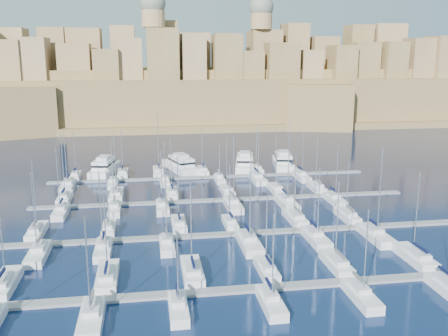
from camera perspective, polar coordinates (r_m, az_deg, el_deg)
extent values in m
plane|color=black|center=(102.67, 0.80, -5.31)|extent=(600.00, 600.00, 0.00)
cube|color=slate|center=(71.67, 5.52, -13.42)|extent=(84.00, 2.00, 0.40)
cube|color=slate|center=(91.44, 2.08, -7.47)|extent=(84.00, 2.00, 0.40)
cube|color=slate|center=(112.04, -0.06, -3.66)|extent=(84.00, 2.00, 0.40)
cube|color=slate|center=(133.09, -1.53, -1.03)|extent=(84.00, 2.00, 0.40)
cube|color=white|center=(77.54, -23.74, -12.12)|extent=(2.92, 9.72, 1.69)
cube|color=silver|center=(76.21, -24.00, -11.60)|extent=(2.04, 4.37, 0.70)
cylinder|color=#9EA0A8|center=(75.58, -24.09, -7.40)|extent=(0.18, 0.18, 11.53)
cube|color=black|center=(75.38, -24.17, -11.02)|extent=(0.35, 3.89, 0.35)
cube|color=white|center=(75.18, -13.17, -12.13)|extent=(2.95, 9.84, 1.69)
cube|color=silver|center=(73.80, -13.27, -11.60)|extent=(2.07, 4.43, 0.70)
cylinder|color=#9EA0A8|center=(73.08, -13.41, -7.06)|extent=(0.18, 0.18, 12.04)
cube|color=black|center=(72.93, -13.34, -11.00)|extent=(0.35, 3.94, 0.35)
cube|color=white|center=(75.09, -3.66, -11.84)|extent=(2.90, 9.68, 1.68)
cube|color=silver|center=(73.72, -3.60, -11.30)|extent=(2.03, 4.36, 0.70)
cylinder|color=#9EA0A8|center=(72.85, -3.78, -6.48)|extent=(0.18, 0.18, 12.80)
cube|color=black|center=(72.86, -3.58, -10.70)|extent=(0.35, 3.87, 0.35)
cube|color=white|center=(76.04, 4.87, -11.57)|extent=(2.41, 8.03, 1.60)
cube|color=silver|center=(74.86, 5.03, -11.01)|extent=(1.69, 3.61, 0.70)
cylinder|color=#9EA0A8|center=(74.13, 4.88, -7.14)|extent=(0.18, 0.18, 10.58)
cube|color=black|center=(74.09, 5.13, -10.39)|extent=(0.35, 3.21, 0.35)
cube|color=white|center=(79.55, 12.70, -10.70)|extent=(2.63, 8.77, 1.64)
cube|color=silver|center=(78.35, 12.97, -10.16)|extent=(1.84, 3.95, 0.70)
cylinder|color=#9EA0A8|center=(77.50, 12.82, -5.88)|extent=(0.18, 0.18, 12.17)
cube|color=#595B60|center=(77.58, 13.13, -9.56)|extent=(0.35, 3.51, 0.35)
cube|color=white|center=(85.49, 20.94, -9.55)|extent=(2.94, 9.80, 1.69)
cube|color=silver|center=(84.28, 21.33, -9.04)|extent=(2.06, 4.41, 0.70)
cylinder|color=#9EA0A8|center=(83.50, 21.17, -4.72)|extent=(0.18, 0.18, 13.10)
cube|color=black|center=(83.52, 21.56, -8.48)|extent=(0.35, 3.92, 0.35)
cube|color=white|center=(64.97, -14.90, -16.40)|extent=(2.81, 9.35, 1.67)
cube|color=silver|center=(65.23, -14.88, -15.09)|extent=(1.96, 4.21, 0.70)
cylinder|color=#9EA0A8|center=(61.49, -15.32, -10.86)|extent=(0.18, 0.18, 12.38)
cube|color=#595B60|center=(65.17, -14.89, -14.08)|extent=(0.35, 3.74, 0.35)
cube|color=white|center=(65.34, -5.25, -15.86)|extent=(2.34, 7.79, 1.59)
cube|color=silver|center=(65.49, -5.31, -14.66)|extent=(1.64, 3.51, 0.70)
cylinder|color=#9EA0A8|center=(62.55, -5.32, -11.59)|extent=(0.18, 0.18, 9.43)
cube|color=black|center=(65.36, -5.36, -13.68)|extent=(0.35, 3.12, 0.35)
cube|color=white|center=(66.76, 5.41, -15.19)|extent=(2.49, 8.30, 1.62)
cube|color=silver|center=(66.95, 5.26, -13.99)|extent=(1.74, 3.74, 0.70)
cylinder|color=#9EA0A8|center=(63.63, 5.63, -10.18)|extent=(0.18, 0.18, 11.38)
cube|color=black|center=(66.85, 5.18, -13.03)|extent=(0.35, 3.32, 0.35)
cube|color=white|center=(70.48, 15.44, -14.04)|extent=(2.55, 8.48, 1.62)
cube|color=silver|center=(70.67, 15.20, -12.90)|extent=(1.78, 3.82, 0.70)
cylinder|color=#9EA0A8|center=(67.50, 15.91, -9.23)|extent=(0.18, 0.18, 11.41)
cube|color=#595B60|center=(70.58, 15.11, -11.99)|extent=(0.35, 3.39, 0.35)
cube|color=silver|center=(76.26, 24.17, -11.63)|extent=(1.91, 4.10, 0.70)
cube|color=black|center=(76.20, 24.06, -10.78)|extent=(0.35, 3.64, 0.35)
cube|color=white|center=(97.05, -20.59, -6.90)|extent=(2.65, 8.85, 1.64)
cube|color=silver|center=(95.86, -20.75, -6.41)|extent=(1.86, 3.98, 0.70)
cylinder|color=#9EA0A8|center=(95.45, -20.86, -2.82)|extent=(0.18, 0.18, 12.42)
cube|color=#595B60|center=(95.13, -20.85, -5.90)|extent=(0.35, 3.54, 0.35)
cube|color=white|center=(94.73, -13.02, -6.89)|extent=(2.34, 7.81, 1.59)
cube|color=silver|center=(93.62, -13.08, -6.38)|extent=(1.64, 3.51, 0.70)
cylinder|color=#9EA0A8|center=(93.30, -13.18, -3.31)|extent=(0.18, 0.18, 10.48)
cube|color=#595B60|center=(92.92, -13.13, -5.85)|extent=(0.35, 3.12, 0.35)
cube|color=white|center=(95.01, -5.18, -6.53)|extent=(2.61, 8.70, 1.64)
cube|color=silver|center=(93.81, -5.16, -6.03)|extent=(1.83, 3.92, 0.70)
cylinder|color=#9EA0A8|center=(93.39, -5.29, -2.40)|extent=(0.18, 0.18, 12.31)
cube|color=black|center=(93.07, -5.16, -5.50)|extent=(0.35, 3.48, 0.35)
cube|color=white|center=(95.47, 0.68, -6.40)|extent=(2.23, 7.43, 1.57)
cube|color=silver|center=(94.41, 0.76, -5.89)|extent=(1.56, 3.34, 0.70)
cylinder|color=#9EA0A8|center=(94.01, 0.65, -2.80)|extent=(0.18, 0.18, 10.68)
cube|color=black|center=(93.73, 0.80, -5.36)|extent=(0.35, 2.97, 0.35)
cube|color=white|center=(99.30, 8.11, -5.74)|extent=(2.83, 9.45, 1.67)
cube|color=silver|center=(98.08, 8.29, -5.25)|extent=(1.98, 4.25, 0.70)
cylinder|color=#9EA0A8|center=(97.87, 8.15, -1.95)|extent=(0.18, 0.18, 11.64)
cube|color=#595B60|center=(97.34, 8.39, -4.75)|extent=(0.35, 3.78, 0.35)
cube|color=white|center=(102.50, 13.87, -5.41)|extent=(2.61, 8.70, 1.64)
cube|color=silver|center=(101.39, 14.10, -4.93)|extent=(1.83, 3.92, 0.70)
cylinder|color=#9EA0A8|center=(101.22, 13.96, -2.07)|extent=(0.18, 0.18, 10.50)
cube|color=#595B60|center=(100.71, 14.22, -4.44)|extent=(0.35, 3.48, 0.35)
cube|color=white|center=(86.36, -20.45, -9.30)|extent=(2.81, 9.36, 1.67)
cube|color=silver|center=(86.79, -20.39, -8.34)|extent=(1.97, 4.21, 0.70)
cylinder|color=#9EA0A8|center=(83.58, -20.90, -4.77)|extent=(0.18, 0.18, 12.88)
cube|color=#595B60|center=(86.87, -20.39, -7.59)|extent=(0.35, 3.74, 0.35)
cube|color=white|center=(85.11, -13.61, -9.17)|extent=(2.64, 8.80, 1.64)
cube|color=silver|center=(85.51, -13.61, -8.22)|extent=(1.85, 3.96, 0.70)
cylinder|color=#9EA0A8|center=(82.37, -13.89, -4.70)|extent=(0.18, 0.18, 12.51)
cube|color=black|center=(85.56, -13.62, -7.46)|extent=(0.35, 3.52, 0.35)
cube|color=white|center=(85.23, -6.53, -8.87)|extent=(2.38, 7.92, 1.60)
cube|color=silver|center=(85.56, -6.58, -7.96)|extent=(1.66, 3.57, 0.70)
cylinder|color=#9EA0A8|center=(82.73, -6.63, -4.84)|extent=(0.18, 0.18, 11.20)
cube|color=#595B60|center=(85.57, -6.60, -7.21)|extent=(0.35, 3.17, 0.35)
cube|color=white|center=(85.65, 2.89, -8.64)|extent=(3.11, 10.37, 1.72)
cube|color=silver|center=(86.17, 2.76, -7.65)|extent=(2.18, 4.67, 0.70)
cylinder|color=#9EA0A8|center=(82.60, 3.03, -3.61)|extent=(0.18, 0.18, 14.22)
cube|color=black|center=(86.29, 2.70, -6.88)|extent=(0.35, 4.15, 0.35)
cube|color=white|center=(89.18, 10.48, -7.98)|extent=(2.83, 9.43, 1.67)
cube|color=silver|center=(89.61, 10.31, -7.07)|extent=(1.98, 4.24, 0.70)
cylinder|color=#9EA0A8|center=(86.61, 10.76, -3.84)|extent=(0.18, 0.18, 12.03)
cube|color=black|center=(89.69, 10.24, -6.34)|extent=(0.35, 3.77, 0.35)
cube|color=white|center=(92.88, 16.92, -7.48)|extent=(3.06, 10.21, 1.71)
cube|color=silver|center=(93.35, 16.70, -6.57)|extent=(2.14, 4.59, 0.70)
cylinder|color=#9EA0A8|center=(89.96, 17.41, -2.50)|extent=(0.18, 0.18, 15.24)
cube|color=black|center=(93.46, 16.61, -5.87)|extent=(0.35, 4.08, 0.35)
cube|color=white|center=(117.42, -17.73, -3.35)|extent=(2.66, 8.86, 1.64)
cube|color=silver|center=(116.27, -17.83, -2.91)|extent=(1.86, 3.99, 0.70)
cylinder|color=#9EA0A8|center=(116.05, -17.95, 0.37)|extent=(0.18, 0.18, 13.74)
cube|color=black|center=(115.58, -17.90, -2.46)|extent=(0.35, 3.54, 0.35)
cube|color=white|center=(116.65, -12.20, -3.11)|extent=(2.96, 9.88, 1.69)
cube|color=silver|center=(115.39, -12.25, -2.67)|extent=(2.07, 4.45, 0.70)
cylinder|color=#9EA0A8|center=(115.33, -12.36, 0.62)|extent=(0.18, 0.18, 13.61)
cube|color=#595B60|center=(114.64, -12.29, -2.23)|extent=(0.35, 3.95, 0.35)
cube|color=white|center=(115.93, -5.96, -3.00)|extent=(2.58, 8.58, 1.63)
cube|color=silver|center=(114.80, -5.95, -2.56)|extent=(1.80, 3.86, 0.70)
cylinder|color=#9EA0A8|center=(114.66, -6.05, 0.47)|extent=(0.18, 0.18, 12.55)
cube|color=black|center=(114.11, -5.95, -2.11)|extent=(0.35, 3.43, 0.35)
cube|color=white|center=(117.39, 0.35, -2.73)|extent=(2.67, 8.89, 1.64)
cube|color=silver|center=(116.24, 0.42, -2.29)|extent=(1.87, 4.00, 0.70)
cylinder|color=#9EA0A8|center=(116.21, 0.32, 0.55)|extent=(0.18, 0.18, 11.90)
cube|color=#595B60|center=(115.55, 0.46, -1.84)|extent=(0.35, 3.56, 0.35)
cube|color=white|center=(119.70, 5.96, -2.50)|extent=(2.60, 8.67, 1.63)
cube|color=silver|center=(118.59, 6.08, -2.07)|extent=(1.82, 3.90, 0.70)
cylinder|color=#9EA0A8|center=(118.45, 5.99, 0.92)|extent=(0.18, 0.18, 12.78)
cube|color=#595B60|center=(117.93, 6.15, -1.62)|extent=(0.35, 3.47, 0.35)
cube|color=white|center=(122.55, 10.51, -2.29)|extent=(2.57, 8.55, 1.63)
cube|color=silver|center=(121.48, 10.66, -1.86)|extent=(1.80, 3.85, 0.70)
cylinder|color=#9EA0A8|center=(121.47, 10.56, 0.70)|extent=(0.18, 0.18, 11.28)
cube|color=#595B60|center=(120.84, 10.75, -1.43)|extent=(0.35, 3.42, 0.35)
cube|color=white|center=(107.06, -18.14, -4.91)|extent=(2.62, 8.74, 1.64)
cube|color=silver|center=(107.55, -18.11, -4.17)|extent=(1.84, 3.93, 0.70)
cylinder|color=#9EA0A8|center=(104.73, -18.45, -1.12)|extent=(0.18, 0.18, 13.14)
cube|color=black|center=(107.68, -18.12, -3.57)|extent=(0.35, 3.50, 0.35)
cube|color=white|center=(106.01, -12.39, -4.74)|extent=(2.50, 8.34, 1.62)
cube|color=silver|center=(106.47, -12.39, -4.01)|extent=(1.75, 3.75, 0.70)
cylinder|color=#9EA0A8|center=(103.93, -12.57, -1.49)|extent=(0.18, 0.18, 10.99)
cube|color=#595B60|center=(106.58, -12.41, -3.41)|extent=(0.35, 3.33, 0.35)
cube|color=white|center=(105.65, -7.05, -4.59)|extent=(2.60, 8.66, 1.63)
cube|color=silver|center=(106.14, -7.09, -3.85)|extent=(1.82, 3.90, 0.70)
cylinder|color=#9EA0A8|center=(103.45, -7.14, -1.10)|extent=(0.18, 0.18, 11.81)
cube|color=black|center=(106.27, -7.11, -3.24)|extent=(0.35, 3.46, 0.35)
cube|color=white|center=(106.46, 1.03, -4.34)|extent=(2.99, 9.98, 1.70)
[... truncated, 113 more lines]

